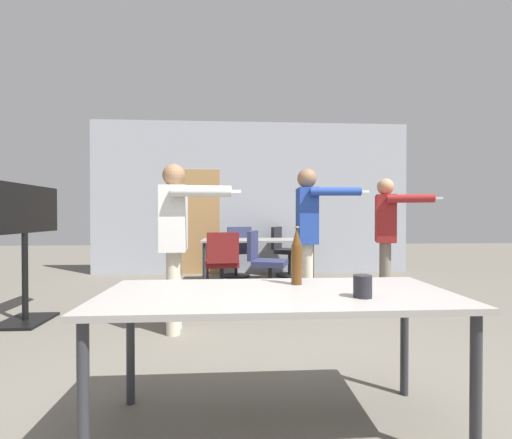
{
  "coord_description": "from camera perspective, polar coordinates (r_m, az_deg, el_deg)",
  "views": [
    {
      "loc": [
        -0.35,
        -1.5,
        1.14
      ],
      "look_at": [
        -0.12,
        2.28,
        1.1
      ],
      "focal_mm": 24.0,
      "sensor_mm": 36.0,
      "label": 1
    }
  ],
  "objects": [
    {
      "name": "conference_table_near",
      "position": [
        1.86,
        3.57,
        -14.01
      ],
      "size": [
        1.83,
        0.77,
        0.74
      ],
      "color": "gray",
      "rests_on": "ground_plane"
    },
    {
      "name": "office_chair_mid_tucked",
      "position": [
        4.91,
        -5.68,
        -7.77
      ],
      "size": [
        0.52,
        0.57,
        0.91
      ],
      "rotation": [
        0.0,
        0.0,
        0.1
      ],
      "color": "black",
      "rests_on": "ground_plane"
    },
    {
      "name": "person_far_watching",
      "position": [
        3.46,
        -13.27,
        -1.86
      ],
      "size": [
        0.79,
        0.64,
        1.65
      ],
      "rotation": [
        0.0,
        0.0,
        -1.49
      ],
      "color": "beige",
      "rests_on": "ground_plane"
    },
    {
      "name": "office_chair_far_left",
      "position": [
        6.55,
        4.97,
        -5.57
      ],
      "size": [
        0.67,
        0.64,
        0.93
      ],
      "rotation": [
        0.0,
        0.0,
        4.24
      ],
      "color": "black",
      "rests_on": "ground_plane"
    },
    {
      "name": "beer_bottle",
      "position": [
        2.02,
        6.78,
        -6.24
      ],
      "size": [
        0.06,
        0.06,
        0.34
      ],
      "color": "#563314",
      "rests_on": "conference_table_near"
    },
    {
      "name": "conference_table_far",
      "position": [
        5.8,
        0.26,
        -3.99
      ],
      "size": [
        1.86,
        0.75,
        0.74
      ],
      "color": "gray",
      "rests_on": "ground_plane"
    },
    {
      "name": "office_chair_side_rolled",
      "position": [
        5.0,
        1.52,
        -7.57
      ],
      "size": [
        0.63,
        0.58,
        0.92
      ],
      "rotation": [
        0.0,
        0.0,
        4.41
      ],
      "color": "black",
      "rests_on": "ground_plane"
    },
    {
      "name": "person_left_plaid",
      "position": [
        4.87,
        20.9,
        -1.28
      ],
      "size": [
        0.7,
        0.79,
        1.64
      ],
      "rotation": [
        0.0,
        0.0,
        -1.91
      ],
      "color": "slate",
      "rests_on": "ground_plane"
    },
    {
      "name": "tv_screen",
      "position": [
        4.4,
        -34.14,
        -2.16
      ],
      "size": [
        0.44,
        1.26,
        1.48
      ],
      "rotation": [
        0.0,
        0.0,
        1.57
      ],
      "color": "black",
      "rests_on": "ground_plane"
    },
    {
      "name": "person_right_polo",
      "position": [
        4.05,
        8.67,
        -0.89
      ],
      "size": [
        0.75,
        0.6,
        1.69
      ],
      "rotation": [
        0.0,
        0.0,
        -1.63
      ],
      "color": "beige",
      "rests_on": "ground_plane"
    },
    {
      "name": "drink_cup",
      "position": [
        1.79,
        17.35,
        -10.57
      ],
      "size": [
        0.09,
        0.09,
        0.11
      ],
      "color": "#232328",
      "rests_on": "conference_table_near"
    },
    {
      "name": "back_wall",
      "position": [
        6.83,
        -0.8,
        3.56
      ],
      "size": [
        6.28,
        0.12,
        3.0
      ],
      "color": "#A3A8B2",
      "rests_on": "ground_plane"
    },
    {
      "name": "office_chair_near_pushed",
      "position": [
        6.37,
        -3.2,
        -5.66
      ],
      "size": [
        0.56,
        0.61,
        0.94
      ],
      "rotation": [
        0.0,
        0.0,
        0.24
      ],
      "color": "black",
      "rests_on": "ground_plane"
    }
  ]
}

